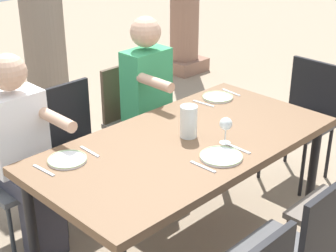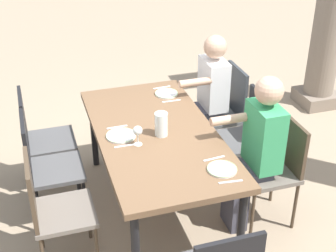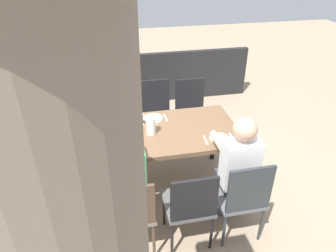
# 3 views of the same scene
# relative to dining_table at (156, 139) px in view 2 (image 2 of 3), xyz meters

# --- Properties ---
(ground_plane) EXTENTS (16.00, 16.00, 0.00)m
(ground_plane) POSITION_rel_dining_table_xyz_m (0.00, 0.00, -0.71)
(ground_plane) COLOR gray
(dining_table) EXTENTS (1.84, 0.94, 0.77)m
(dining_table) POSITION_rel_dining_table_xyz_m (0.00, 0.00, 0.00)
(dining_table) COLOR brown
(dining_table) RESTS_ON ground
(chair_west_north) EXTENTS (0.44, 0.44, 0.93)m
(chair_west_north) POSITION_rel_dining_table_xyz_m (-0.67, 0.90, -0.18)
(chair_west_north) COLOR #5B5E61
(chair_west_north) RESTS_ON ground
(chair_west_south) EXTENTS (0.44, 0.44, 0.94)m
(chair_west_south) POSITION_rel_dining_table_xyz_m (-0.67, -0.90, -0.18)
(chair_west_south) COLOR #4F4F50
(chair_west_south) RESTS_ON ground
(chair_mid_north) EXTENTS (0.44, 0.44, 0.90)m
(chair_mid_north) POSITION_rel_dining_table_xyz_m (-0.16, 0.89, -0.19)
(chair_mid_north) COLOR #4F4F50
(chair_mid_north) RESTS_ON ground
(chair_mid_south) EXTENTS (0.44, 0.44, 0.96)m
(chair_mid_south) POSITION_rel_dining_table_xyz_m (-0.16, -0.90, -0.16)
(chair_mid_south) COLOR #4F4F50
(chair_mid_south) RESTS_ON ground
(chair_east_north) EXTENTS (0.44, 0.44, 0.91)m
(chair_east_north) POSITION_rel_dining_table_xyz_m (0.39, 0.89, -0.17)
(chair_east_north) COLOR #6A6158
(chair_east_north) RESTS_ON ground
(chair_east_south) EXTENTS (0.44, 0.44, 0.94)m
(chair_east_south) POSITION_rel_dining_table_xyz_m (0.39, -0.89, -0.17)
(chair_east_south) COLOR #6A6158
(chair_east_south) RESTS_ON ground
(diner_woman_green) EXTENTS (0.35, 0.50, 1.28)m
(diner_woman_green) POSITION_rel_dining_table_xyz_m (-0.66, 0.70, -0.01)
(diner_woman_green) COLOR #3F3F4C
(diner_woman_green) RESTS_ON ground
(diner_man_white) EXTENTS (0.35, 0.50, 1.32)m
(diner_man_white) POSITION_rel_dining_table_xyz_m (0.39, 0.69, 0.01)
(diner_man_white) COLOR #3F3F4C
(diner_man_white) RESTS_ON ground
(plate_0) EXTENTS (0.21, 0.21, 0.02)m
(plate_0) POSITION_rel_dining_table_xyz_m (-0.64, 0.28, 0.08)
(plate_0) COLOR white
(plate_0) RESTS_ON dining_table
(fork_0) EXTENTS (0.03, 0.17, 0.01)m
(fork_0) POSITION_rel_dining_table_xyz_m (-0.79, 0.28, 0.07)
(fork_0) COLOR silver
(fork_0) RESTS_ON dining_table
(spoon_0) EXTENTS (0.02, 0.17, 0.01)m
(spoon_0) POSITION_rel_dining_table_xyz_m (-0.49, 0.28, 0.07)
(spoon_0) COLOR silver
(spoon_0) RESTS_ON dining_table
(plate_1) EXTENTS (0.24, 0.24, 0.02)m
(plate_1) POSITION_rel_dining_table_xyz_m (-0.02, -0.28, 0.08)
(plate_1) COLOR white
(plate_1) RESTS_ON dining_table
(wine_glass_1) EXTENTS (0.07, 0.07, 0.16)m
(wine_glass_1) POSITION_rel_dining_table_xyz_m (0.14, -0.18, 0.18)
(wine_glass_1) COLOR white
(wine_glass_1) RESTS_ON dining_table
(fork_1) EXTENTS (0.02, 0.17, 0.01)m
(fork_1) POSITION_rel_dining_table_xyz_m (-0.17, -0.28, 0.07)
(fork_1) COLOR silver
(fork_1) RESTS_ON dining_table
(spoon_1) EXTENTS (0.02, 0.17, 0.01)m
(spoon_1) POSITION_rel_dining_table_xyz_m (0.13, -0.28, 0.07)
(spoon_1) COLOR silver
(spoon_1) RESTS_ON dining_table
(plate_2) EXTENTS (0.22, 0.22, 0.02)m
(plate_2) POSITION_rel_dining_table_xyz_m (0.65, 0.30, 0.08)
(plate_2) COLOR white
(plate_2) RESTS_ON dining_table
(fork_2) EXTENTS (0.03, 0.17, 0.01)m
(fork_2) POSITION_rel_dining_table_xyz_m (0.50, 0.30, 0.07)
(fork_2) COLOR silver
(fork_2) RESTS_ON dining_table
(spoon_2) EXTENTS (0.03, 0.17, 0.01)m
(spoon_2) POSITION_rel_dining_table_xyz_m (0.80, 0.30, 0.07)
(spoon_2) COLOR silver
(spoon_2) RESTS_ON dining_table
(water_pitcher) EXTENTS (0.10, 0.10, 0.19)m
(water_pitcher) POSITION_rel_dining_table_xyz_m (0.05, 0.03, 0.15)
(water_pitcher) COLOR white
(water_pitcher) RESTS_ON dining_table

